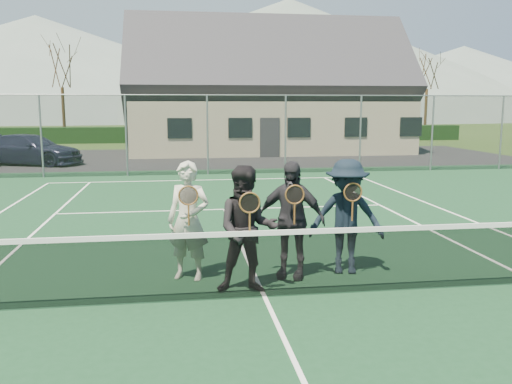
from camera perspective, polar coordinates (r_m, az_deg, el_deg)
ground at (r=27.19m, az=-5.86°, el=3.55°), size 220.00×220.00×0.00m
court_surface at (r=7.60m, az=0.92°, el=-11.09°), size 30.00×30.00×0.02m
tarmac_carpark at (r=27.32m, az=-14.29°, el=3.35°), size 40.00×12.00×0.01m
hedge_row at (r=39.11m, az=-6.65°, el=6.05°), size 40.00×1.20×1.10m
hill_west at (r=104.98m, az=-21.93°, el=12.00°), size 110.00×110.00×18.00m
hill_centre at (r=104.54m, az=3.49°, el=13.75°), size 120.00×120.00×22.00m
hill_east at (r=116.55m, az=20.88°, el=10.73°), size 90.00×90.00×14.00m
car_c at (r=26.04m, az=-22.64°, el=4.14°), size 5.02×3.40×1.35m
court_markings at (r=7.60m, az=0.92°, el=-10.99°), size 11.03×23.83×0.01m
tennis_net at (r=7.44m, az=0.93°, el=-7.27°), size 11.68×0.08×1.10m
perimeter_fence at (r=20.60m, az=-5.13°, el=6.03°), size 30.07×0.07×3.02m
clubhouse at (r=31.49m, az=1.13°, el=11.63°), size 15.60×8.20×7.70m
tree_b at (r=40.92m, az=-19.88°, el=13.06°), size 3.20×3.20×7.77m
tree_c at (r=40.29m, az=-3.91°, el=13.64°), size 3.20×3.20×7.77m
tree_d at (r=42.26m, az=10.11°, el=13.31°), size 3.20×3.20×7.77m
tree_e at (r=44.49m, az=17.66°, el=12.82°), size 3.20×3.20×7.77m
player_a at (r=8.20m, az=-7.12°, el=-3.02°), size 0.77×0.65×1.80m
player_b at (r=7.58m, az=-0.93°, el=-3.97°), size 0.95×0.78×1.80m
player_c at (r=8.24m, az=3.66°, el=-2.91°), size 1.14×0.84×1.80m
player_d at (r=8.56m, az=9.52°, el=-2.57°), size 1.29×0.92×1.80m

